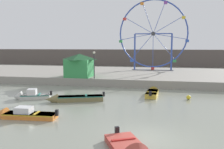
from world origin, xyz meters
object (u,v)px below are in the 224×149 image
ferris_wheel_blue_frame (153,35)px  motorboat_mustard_yellow (153,92)px  motorboat_pale_grey (29,96)px  promenade_lamp_near (94,61)px  motorboat_orange_hull (19,114)px  carnival_booth_green_kiosk (80,65)px  motorboat_olive_wood (72,98)px  mooring_buoy_orange (189,97)px

ferris_wheel_blue_frame → motorboat_mustard_yellow: bearing=-87.9°
motorboat_mustard_yellow → motorboat_pale_grey: bearing=113.6°
promenade_lamp_near → motorboat_pale_grey: bearing=-116.2°
ferris_wheel_blue_frame → promenade_lamp_near: (-7.21, -12.68, -3.86)m
motorboat_orange_hull → motorboat_mustard_yellow: 14.14m
motorboat_orange_hull → carnival_booth_green_kiosk: size_ratio=1.34×
motorboat_olive_wood → motorboat_mustard_yellow: 8.88m
motorboat_olive_wood → motorboat_mustard_yellow: (7.55, 4.69, -0.01)m
motorboat_orange_hull → promenade_lamp_near: size_ratio=1.44×
motorboat_mustard_yellow → promenade_lamp_near: promenade_lamp_near is taller
carnival_booth_green_kiosk → motorboat_orange_hull: bearing=-85.6°
mooring_buoy_orange → motorboat_orange_hull: bearing=-145.4°
motorboat_mustard_yellow → mooring_buoy_orange: motorboat_mustard_yellow is taller
promenade_lamp_near → carnival_booth_green_kiosk: bearing=152.8°
motorboat_orange_hull → promenade_lamp_near: bearing=-100.3°
motorboat_pale_grey → mooring_buoy_orange: motorboat_pale_grey is taller
ferris_wheel_blue_frame → carnival_booth_green_kiosk: (-9.69, -11.41, -4.55)m
ferris_wheel_blue_frame → promenade_lamp_near: size_ratio=3.46×
promenade_lamp_near → ferris_wheel_blue_frame: bearing=60.4°
motorboat_pale_grey → motorboat_mustard_yellow: motorboat_pale_grey is taller
ferris_wheel_blue_frame → carnival_booth_green_kiosk: 15.64m
motorboat_olive_wood → ferris_wheel_blue_frame: ferris_wheel_blue_frame is taller
motorboat_orange_hull → ferris_wheel_blue_frame: ferris_wheel_blue_frame is taller
motorboat_pale_grey → ferris_wheel_blue_frame: ferris_wheel_blue_frame is taller
mooring_buoy_orange → carnival_booth_green_kiosk: bearing=152.3°
motorboat_mustard_yellow → mooring_buoy_orange: size_ratio=9.94×
carnival_booth_green_kiosk → mooring_buoy_orange: (13.92, -7.30, -2.48)m
carnival_booth_green_kiosk → promenade_lamp_near: promenade_lamp_near is taller
promenade_lamp_near → mooring_buoy_orange: promenade_lamp_near is taller
motorboat_mustard_yellow → ferris_wheel_blue_frame: bearing=5.8°
ferris_wheel_blue_frame → carnival_booth_green_kiosk: size_ratio=3.22×
motorboat_orange_hull → mooring_buoy_orange: (12.99, 8.95, -0.04)m
ferris_wheel_blue_frame → motorboat_orange_hull: bearing=-107.6°
motorboat_olive_wood → carnival_booth_green_kiosk: carnival_booth_green_kiosk is taller
motorboat_pale_grey → motorboat_mustard_yellow: 12.96m
ferris_wheel_blue_frame → motorboat_pale_grey: bearing=-118.2°
motorboat_olive_wood → ferris_wheel_blue_frame: bearing=-127.5°
motorboat_pale_grey → motorboat_olive_wood: 4.65m
motorboat_olive_wood → mooring_buoy_orange: 11.55m
motorboat_mustard_yellow → carnival_booth_green_kiosk: (-10.33, 5.69, 2.43)m
promenade_lamp_near → mooring_buoy_orange: bearing=-27.8°
motorboat_pale_grey → ferris_wheel_blue_frame: (11.55, 21.51, 6.96)m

